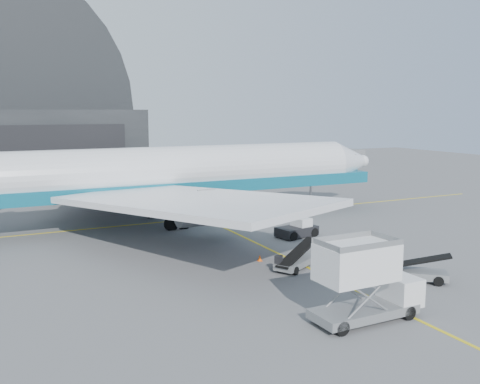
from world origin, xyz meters
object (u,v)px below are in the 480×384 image
belt_loader_b (409,272)px  catering_truck (364,282)px  belt_loader_a (297,261)px  airliner (165,174)px  pushback_tug (298,229)px

belt_loader_b → catering_truck: bearing=-110.1°
belt_loader_b → belt_loader_a: bearing=172.2°
airliner → catering_truck: 30.70m
belt_loader_a → airliner: bearing=71.4°
belt_loader_a → belt_loader_b: (5.50, -6.02, 0.05)m
airliner → belt_loader_b: (9.31, -26.09, -4.63)m
catering_truck → belt_loader_b: bearing=28.8°
catering_truck → belt_loader_b: size_ratio=1.35×
catering_truck → airliner: bearing=91.8°
airliner → belt_loader_b: 28.09m
belt_loader_a → pushback_tug: bearing=28.4°
belt_loader_a → catering_truck: bearing=-130.9°
pushback_tug → catering_truck: bearing=-122.7°
pushback_tug → belt_loader_a: 10.36m
pushback_tug → belt_loader_a: size_ratio=0.87×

